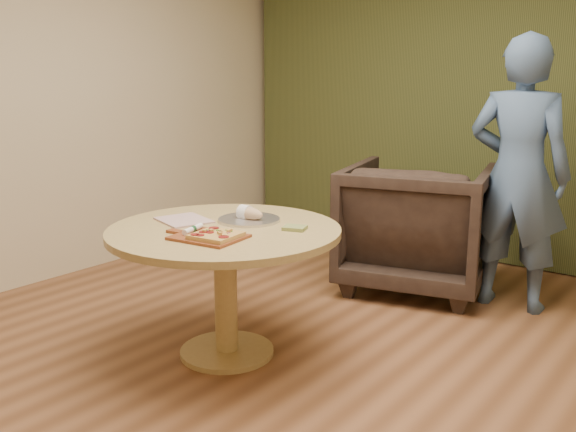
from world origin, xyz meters
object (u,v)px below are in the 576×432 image
(bread_roll, at_px, (248,213))
(flatbread_pizza, at_px, (216,235))
(cutlery_roll, at_px, (193,229))
(person_standing, at_px, (518,175))
(serving_tray, at_px, (249,220))
(armchair, at_px, (417,220))
(pedestal_table, at_px, (225,252))
(pizza_paddle, at_px, (207,237))

(bread_roll, bearing_deg, flatbread_pizza, -69.94)
(cutlery_roll, distance_m, person_standing, 2.24)
(serving_tray, xyz_separation_m, armchair, (0.32, 1.52, -0.24))
(bread_roll, relative_size, armchair, 0.19)
(cutlery_roll, distance_m, bread_roll, 0.42)
(pedestal_table, height_order, bread_roll, bread_roll)
(pizza_paddle, xyz_separation_m, cutlery_roll, (-0.11, 0.01, 0.02))
(pedestal_table, distance_m, flatbread_pizza, 0.32)
(bread_roll, relative_size, person_standing, 0.11)
(cutlery_roll, height_order, serving_tray, cutlery_roll)
(pizza_paddle, xyz_separation_m, serving_tray, (-0.08, 0.43, -0.00))
(armchair, xyz_separation_m, person_standing, (0.70, 0.04, 0.40))
(pedestal_table, bearing_deg, bread_roll, 92.23)
(armchair, distance_m, person_standing, 0.80)
(pedestal_table, relative_size, pizza_paddle, 2.80)
(bread_roll, xyz_separation_m, person_standing, (1.03, 1.56, 0.12))
(pedestal_table, xyz_separation_m, flatbread_pizza, (0.15, -0.22, 0.17))
(flatbread_pizza, bearing_deg, bread_roll, 110.06)
(bread_roll, distance_m, person_standing, 1.87)
(pizza_paddle, relative_size, cutlery_roll, 2.34)
(pedestal_table, height_order, person_standing, person_standing)
(pizza_paddle, xyz_separation_m, bread_roll, (-0.09, 0.43, 0.04))
(pedestal_table, bearing_deg, serving_tray, 89.79)
(pizza_paddle, bearing_deg, serving_tray, 94.61)
(pizza_paddle, xyz_separation_m, person_standing, (0.93, 1.99, 0.16))
(armchair, bearing_deg, person_standing, 169.04)
(flatbread_pizza, bearing_deg, cutlery_roll, 175.77)
(cutlery_roll, height_order, armchair, armchair)
(flatbread_pizza, height_order, cutlery_roll, flatbread_pizza)
(cutlery_roll, relative_size, armchair, 0.19)
(flatbread_pizza, bearing_deg, pizza_paddle, 177.59)
(armchair, bearing_deg, pedestal_table, 65.06)
(serving_tray, xyz_separation_m, bread_roll, (-0.01, 0.00, 0.04))
(pedestal_table, xyz_separation_m, serving_tray, (0.00, 0.21, 0.15))
(flatbread_pizza, bearing_deg, person_standing, 66.40)
(cutlery_roll, bearing_deg, person_standing, 46.95)
(armchair, bearing_deg, flatbread_pizza, 70.56)
(armchair, bearing_deg, pizza_paddle, 68.68)
(flatbread_pizza, xyz_separation_m, armchair, (0.17, 1.95, -0.26))
(flatbread_pizza, relative_size, cutlery_roll, 1.24)
(cutlery_roll, relative_size, person_standing, 0.11)
(pizza_paddle, bearing_deg, pedestal_table, 104.62)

